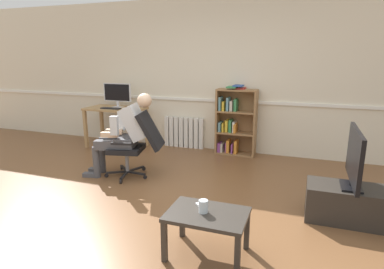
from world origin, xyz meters
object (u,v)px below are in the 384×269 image
computer_mouse (125,109)px  bookshelf (234,122)px  drinking_glass (203,206)px  office_chair (137,142)px  coffee_table (207,219)px  radiator (184,132)px  keyboard (111,108)px  tv_screen (355,158)px  spare_remote (201,206)px  computer_desk (116,114)px  tv_stand (349,204)px  imac_monitor (117,93)px  person_seated (124,133)px

computer_mouse → bookshelf: 1.99m
drinking_glass → bookshelf: bearing=97.5°
office_chair → coffee_table: bearing=32.3°
radiator → keyboard: bearing=-156.9°
tv_screen → drinking_glass: (-1.26, -1.09, -0.24)m
computer_mouse → drinking_glass: computer_mouse is taller
drinking_glass → spare_remote: (-0.04, 0.08, -0.05)m
computer_desk → tv_stand: bearing=-23.3°
bookshelf → coffee_table: bookshelf is taller
tv_screen → keyboard: bearing=68.7°
keyboard → coffee_table: 3.75m
imac_monitor → computer_desk: bearing=-94.8°
imac_monitor → computer_mouse: (0.27, -0.20, -0.25)m
tv_stand → keyboard: bearing=158.5°
imac_monitor → computer_mouse: 0.42m
tv_screen → drinking_glass: 1.68m
keyboard → tv_screen: (3.89, -1.53, -0.07)m
computer_mouse → drinking_glass: size_ratio=0.90×
drinking_glass → imac_monitor: bearing=132.6°
tv_stand → drinking_glass: 1.69m
computer_desk → person_seated: bearing=-53.4°
computer_mouse → coffee_table: bearing=-48.0°
computer_desk → drinking_glass: 3.80m
person_seated → computer_desk: bearing=-156.2°
spare_remote → person_seated: bearing=-90.0°
imac_monitor → tv_screen: imac_monitor is taller
tv_screen → spare_remote: bearing=127.7°
office_chair → person_seated: bearing=-90.0°
radiator → coffee_table: (1.42, -3.14, 0.05)m
keyboard → person_seated: (0.99, -1.18, -0.12)m
coffee_table → person_seated: bearing=139.3°
radiator → tv_screen: (2.65, -2.06, 0.41)m
tv_stand → spare_remote: size_ratio=5.69×
computer_mouse → drinking_glass: bearing=-48.5°
imac_monitor → keyboard: (-0.02, -0.22, -0.25)m
radiator → coffee_table: bearing=-65.7°
computer_desk → drinking_glass: size_ratio=9.86×
computer_mouse → person_seated: 1.39m
tv_screen → coffee_table: (-1.23, -1.08, -0.35)m
keyboard → tv_stand: bearing=-21.5°
keyboard → person_seated: bearing=-49.9°
bookshelf → spare_remote: (0.36, -2.97, -0.16)m
office_chair → drinking_glass: office_chair is taller
computer_desk → bookshelf: (2.21, 0.29, -0.07)m
tv_screen → drinking_glass: bearing=130.8°
computer_mouse → spare_remote: computer_mouse is taller
coffee_table → imac_monitor: bearing=133.0°
computer_mouse → bookshelf: (1.93, 0.41, -0.20)m
keyboard → tv_stand: size_ratio=0.44×
radiator → drinking_glass: bearing=-66.3°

